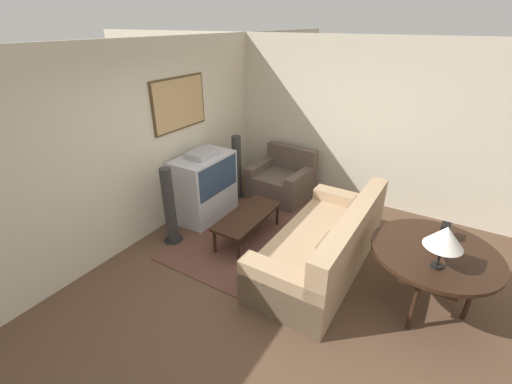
# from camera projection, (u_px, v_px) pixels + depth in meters

# --- Properties ---
(ground_plane) EXTENTS (12.00, 12.00, 0.00)m
(ground_plane) POSITION_uv_depth(u_px,v_px,m) (276.00, 277.00, 4.28)
(ground_plane) COLOR brown
(wall_back) EXTENTS (12.00, 0.10, 2.70)m
(wall_back) POSITION_uv_depth(u_px,v_px,m) (142.00, 145.00, 4.68)
(wall_back) COLOR beige
(wall_back) RESTS_ON ground_plane
(wall_right) EXTENTS (0.06, 12.00, 2.70)m
(wall_right) POSITION_uv_depth(u_px,v_px,m) (354.00, 123.00, 5.68)
(wall_right) COLOR beige
(wall_right) RESTS_ON ground_plane
(area_rug) EXTENTS (2.34, 1.77, 0.01)m
(area_rug) POSITION_uv_depth(u_px,v_px,m) (251.00, 236.00, 5.09)
(area_rug) COLOR brown
(area_rug) RESTS_ON ground_plane
(tv) EXTENTS (1.00, 0.58, 1.12)m
(tv) POSITION_uv_depth(u_px,v_px,m) (205.00, 186.00, 5.42)
(tv) COLOR #B7B7BC
(tv) RESTS_ON ground_plane
(couch) EXTENTS (2.26, 1.01, 0.92)m
(couch) POSITION_uv_depth(u_px,v_px,m) (324.00, 247.00, 4.33)
(couch) COLOR tan
(couch) RESTS_ON ground_plane
(armchair) EXTENTS (0.95, 1.02, 0.86)m
(armchair) POSITION_uv_depth(u_px,v_px,m) (282.00, 181.00, 6.15)
(armchair) COLOR brown
(armchair) RESTS_ON ground_plane
(coffee_table) EXTENTS (1.18, 0.49, 0.40)m
(coffee_table) POSITION_uv_depth(u_px,v_px,m) (248.00, 217.00, 4.91)
(coffee_table) COLOR black
(coffee_table) RESTS_ON ground_plane
(console_table) EXTENTS (1.29, 1.29, 0.73)m
(console_table) POSITION_uv_depth(u_px,v_px,m) (435.00, 255.00, 3.60)
(console_table) COLOR black
(console_table) RESTS_ON ground_plane
(table_lamp) EXTENTS (0.36, 0.36, 0.46)m
(table_lamp) POSITION_uv_depth(u_px,v_px,m) (445.00, 237.00, 3.18)
(table_lamp) COLOR black
(table_lamp) RESTS_ON console_table
(mantel_clock) EXTENTS (0.15, 0.10, 0.19)m
(mantel_clock) POSITION_uv_depth(u_px,v_px,m) (445.00, 232.00, 3.72)
(mantel_clock) COLOR black
(mantel_clock) RESTS_ON console_table
(speaker_tower_left) EXTENTS (0.27, 0.27, 1.14)m
(speaker_tower_left) POSITION_uv_depth(u_px,v_px,m) (170.00, 208.00, 4.76)
(speaker_tower_left) COLOR black
(speaker_tower_left) RESTS_ON ground_plane
(speaker_tower_right) EXTENTS (0.27, 0.27, 1.14)m
(speaker_tower_right) POSITION_uv_depth(u_px,v_px,m) (237.00, 169.00, 6.02)
(speaker_tower_right) COLOR black
(speaker_tower_right) RESTS_ON ground_plane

